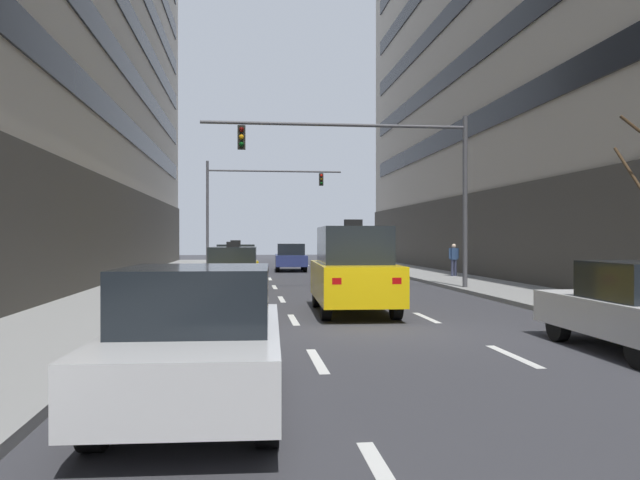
{
  "coord_description": "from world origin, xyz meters",
  "views": [
    {
      "loc": [
        -2.76,
        -12.85,
        1.96
      ],
      "look_at": [
        0.58,
        15.28,
        1.87
      ],
      "focal_mm": 34.98,
      "sensor_mm": 36.0,
      "label": 1
    }
  ],
  "objects": [
    {
      "name": "ground_plane",
      "position": [
        0.0,
        0.0,
        0.0
      ],
      "size": [
        120.0,
        120.0,
        0.0
      ],
      "primitive_type": "plane",
      "color": "#38383D"
    },
    {
      "name": "sidewalk_left",
      "position": [
        -6.64,
        0.0,
        0.07
      ],
      "size": [
        3.48,
        80.0,
        0.14
      ],
      "primitive_type": "cube",
      "color": "gray",
      "rests_on": "ground"
    },
    {
      "name": "lane_stripe_l1_s3",
      "position": [
        -1.63,
        -3.0,
        0.0
      ],
      "size": [
        0.16,
        2.0,
        0.01
      ],
      "primitive_type": "cube",
      "color": "silver",
      "rests_on": "ground"
    },
    {
      "name": "lane_stripe_l1_s4",
      "position": [
        -1.63,
        2.0,
        0.0
      ],
      "size": [
        0.16,
        2.0,
        0.01
      ],
      "primitive_type": "cube",
      "color": "silver",
      "rests_on": "ground"
    },
    {
      "name": "lane_stripe_l1_s5",
      "position": [
        -1.63,
        7.0,
        0.0
      ],
      "size": [
        0.16,
        2.0,
        0.01
      ],
      "primitive_type": "cube",
      "color": "silver",
      "rests_on": "ground"
    },
    {
      "name": "lane_stripe_l1_s6",
      "position": [
        -1.63,
        12.0,
        0.0
      ],
      "size": [
        0.16,
        2.0,
        0.01
      ],
      "primitive_type": "cube",
      "color": "silver",
      "rests_on": "ground"
    },
    {
      "name": "lane_stripe_l1_s7",
      "position": [
        -1.63,
        17.0,
        0.0
      ],
      "size": [
        0.16,
        2.0,
        0.01
      ],
      "primitive_type": "cube",
      "color": "silver",
      "rests_on": "ground"
    },
    {
      "name": "lane_stripe_l1_s8",
      "position": [
        -1.63,
        22.0,
        0.0
      ],
      "size": [
        0.16,
        2.0,
        0.01
      ],
      "primitive_type": "cube",
      "color": "silver",
      "rests_on": "ground"
    },
    {
      "name": "lane_stripe_l1_s9",
      "position": [
        -1.63,
        27.0,
        0.0
      ],
      "size": [
        0.16,
        2.0,
        0.01
      ],
      "primitive_type": "cube",
      "color": "silver",
      "rests_on": "ground"
    },
    {
      "name": "lane_stripe_l1_s10",
      "position": [
        -1.63,
        32.0,
        0.0
      ],
      "size": [
        0.16,
        2.0,
        0.01
      ],
      "primitive_type": "cube",
      "color": "silver",
      "rests_on": "ground"
    },
    {
      "name": "lane_stripe_l2_s3",
      "position": [
        1.63,
        -3.0,
        0.0
      ],
      "size": [
        0.16,
        2.0,
        0.01
      ],
      "primitive_type": "cube",
      "color": "silver",
      "rests_on": "ground"
    },
    {
      "name": "lane_stripe_l2_s4",
      "position": [
        1.63,
        2.0,
        0.0
      ],
      "size": [
        0.16,
        2.0,
        0.01
      ],
      "primitive_type": "cube",
      "color": "silver",
      "rests_on": "ground"
    },
    {
      "name": "lane_stripe_l2_s5",
      "position": [
        1.63,
        7.0,
        0.0
      ],
      "size": [
        0.16,
        2.0,
        0.01
      ],
      "primitive_type": "cube",
      "color": "silver",
      "rests_on": "ground"
    },
    {
      "name": "lane_stripe_l2_s6",
      "position": [
        1.63,
        12.0,
        0.0
      ],
      "size": [
        0.16,
        2.0,
        0.01
      ],
      "primitive_type": "cube",
      "color": "silver",
      "rests_on": "ground"
    },
    {
      "name": "lane_stripe_l2_s7",
      "position": [
        1.63,
        17.0,
        0.0
      ],
      "size": [
        0.16,
        2.0,
        0.01
      ],
      "primitive_type": "cube",
      "color": "silver",
      "rests_on": "ground"
    },
    {
      "name": "lane_stripe_l2_s8",
      "position": [
        1.63,
        22.0,
        0.0
      ],
      "size": [
        0.16,
        2.0,
        0.01
      ],
      "primitive_type": "cube",
      "color": "silver",
      "rests_on": "ground"
    },
    {
      "name": "lane_stripe_l2_s9",
      "position": [
        1.63,
        27.0,
        0.0
      ],
      "size": [
        0.16,
        2.0,
        0.01
      ],
      "primitive_type": "cube",
      "color": "silver",
      "rests_on": "ground"
    },
    {
      "name": "lane_stripe_l2_s10",
      "position": [
        1.63,
        32.0,
        0.0
      ],
      "size": [
        0.16,
        2.0,
        0.01
      ],
      "primitive_type": "cube",
      "color": "silver",
      "rests_on": "ground"
    },
    {
      "name": "taxi_driving_0",
      "position": [
        -3.23,
        15.23,
        0.83
      ],
      "size": [
        1.97,
        4.51,
        1.86
      ],
      "color": "black",
      "rests_on": "ground"
    },
    {
      "name": "taxi_driving_1",
      "position": [
        0.03,
        3.22,
        1.12
      ],
      "size": [
        2.12,
        4.72,
        2.44
      ],
      "color": "black",
      "rests_on": "ground"
    },
    {
      "name": "car_driving_2",
      "position": [
        -0.12,
        24.12,
        0.8
      ],
      "size": [
        1.98,
        4.4,
        1.62
      ],
      "color": "black",
      "rests_on": "ground"
    },
    {
      "name": "car_driving_3",
      "position": [
        -3.3,
        -5.67,
        0.81
      ],
      "size": [
        2.0,
        4.43,
        1.64
      ],
      "color": "black",
      "rests_on": "ground"
    },
    {
      "name": "taxi_driving_4",
      "position": [
        -3.21,
        9.05,
        0.81
      ],
      "size": [
        1.96,
        4.45,
        1.83
      ],
      "color": "black",
      "rests_on": "ground"
    },
    {
      "name": "car_parked_1",
      "position": [
        3.85,
        -3.01,
        0.77
      ],
      "size": [
        1.78,
        4.17,
        1.56
      ],
      "color": "black",
      "rests_on": "ground"
    },
    {
      "name": "traffic_signal_0",
      "position": [
        2.27,
        9.42,
        4.61
      ],
      "size": [
        9.76,
        0.35,
        6.33
      ],
      "color": "#4C4C51",
      "rests_on": "sidewalk_right"
    },
    {
      "name": "traffic_signal_1",
      "position": [
        -2.67,
        29.01,
        4.86
      ],
      "size": [
        9.03,
        0.35,
        6.94
      ],
      "color": "#4C4C51",
      "rests_on": "sidewalk_left"
    },
    {
      "name": "pedestrian_0",
      "position": [
        7.12,
        15.98,
        1.02
      ],
      "size": [
        0.52,
        0.26,
        1.54
      ],
      "color": "#383D59",
      "rests_on": "sidewalk_right"
    }
  ]
}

